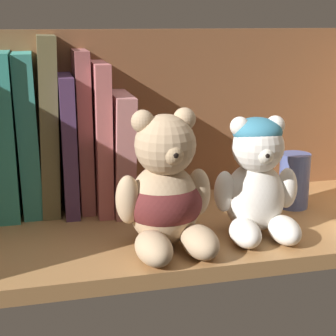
% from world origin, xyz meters
% --- Properties ---
extents(shelf_board, '(0.67, 0.27, 0.02)m').
position_xyz_m(shelf_board, '(0.00, 0.00, 0.01)').
color(shelf_board, '#9E7042').
rests_on(shelf_board, ground).
extents(shelf_back_panel, '(0.70, 0.01, 0.28)m').
position_xyz_m(shelf_back_panel, '(0.00, 0.14, 0.14)').
color(shelf_back_panel, brown).
rests_on(shelf_back_panel, ground).
extents(book_3, '(0.03, 0.11, 0.23)m').
position_xyz_m(book_3, '(-0.23, 0.10, 0.13)').
color(book_3, teal).
rests_on(book_3, shelf_board).
extents(book_4, '(0.03, 0.09, 0.23)m').
position_xyz_m(book_4, '(-0.20, 0.10, 0.13)').
color(book_4, teal).
rests_on(book_4, shelf_board).
extents(book_5, '(0.03, 0.09, 0.25)m').
position_xyz_m(book_5, '(-0.17, 0.10, 0.14)').
color(book_5, brown).
rests_on(book_5, shelf_board).
extents(book_6, '(0.02, 0.12, 0.20)m').
position_xyz_m(book_6, '(-0.15, 0.10, 0.12)').
color(book_6, '#4E335B').
rests_on(book_6, shelf_board).
extents(book_7, '(0.02, 0.09, 0.23)m').
position_xyz_m(book_7, '(-0.12, 0.10, 0.13)').
color(book_7, '#A05959').
rests_on(book_7, shelf_board).
extents(book_8, '(0.02, 0.13, 0.21)m').
position_xyz_m(book_8, '(-0.10, 0.10, 0.13)').
color(book_8, '#BF6868').
rests_on(book_8, shelf_board).
extents(book_9, '(0.03, 0.15, 0.17)m').
position_xyz_m(book_9, '(-0.07, 0.10, 0.10)').
color(book_9, tan).
rests_on(book_9, shelf_board).
extents(teddy_bear_larger, '(0.12, 0.13, 0.17)m').
position_xyz_m(teddy_bear_larger, '(-0.04, -0.06, 0.09)').
color(teddy_bear_larger, tan).
rests_on(teddy_bear_larger, shelf_board).
extents(teddy_bear_smaller, '(0.11, 0.11, 0.15)m').
position_xyz_m(teddy_bear_smaller, '(0.08, -0.05, 0.09)').
color(teddy_bear_smaller, white).
rests_on(teddy_bear_smaller, shelf_board).
extents(pillar_candle, '(0.04, 0.04, 0.08)m').
position_xyz_m(pillar_candle, '(0.17, 0.03, 0.06)').
color(pillar_candle, '#4C5B99').
rests_on(pillar_candle, shelf_board).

